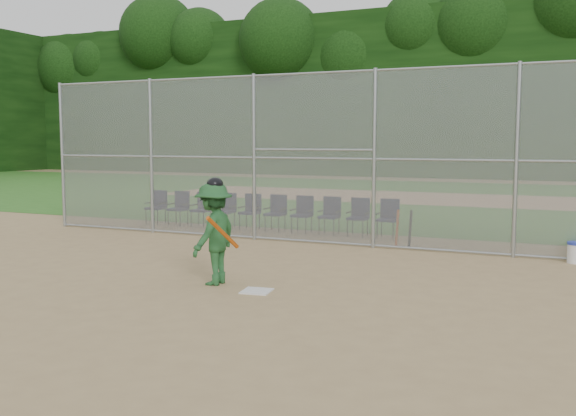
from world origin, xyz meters
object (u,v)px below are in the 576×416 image
at_px(batter_at_plate, 214,233).
at_px(water_cooler, 576,252).
at_px(home_plate, 257,291).
at_px(chair_0, 156,207).

relative_size(batter_at_plate, water_cooler, 4.29).
distance_m(home_plate, water_cooler, 6.64).
bearing_deg(batter_at_plate, chair_0, 132.07).
distance_m(batter_at_plate, chair_0, 8.36).
distance_m(water_cooler, chair_0, 11.32).
bearing_deg(home_plate, chair_0, 135.39).
bearing_deg(water_cooler, batter_at_plate, -141.26).
height_order(home_plate, batter_at_plate, batter_at_plate).
relative_size(water_cooler, chair_0, 0.44).
xyz_separation_m(batter_at_plate, chair_0, (-5.60, 6.20, -0.39)).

